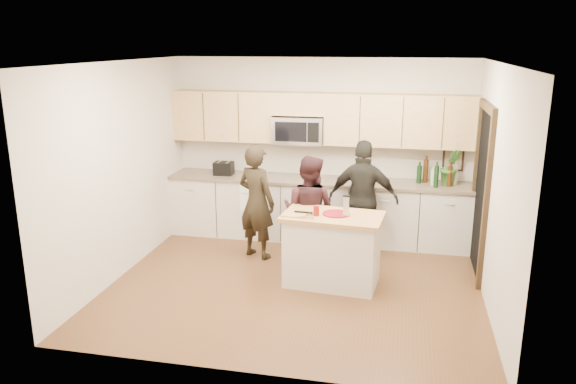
% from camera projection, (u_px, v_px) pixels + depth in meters
% --- Properties ---
extents(floor, '(4.50, 4.50, 0.00)m').
position_uv_depth(floor, '(296.00, 283.00, 7.01)').
color(floor, '#54321D').
rests_on(floor, ground).
extents(room_shell, '(4.52, 4.02, 2.71)m').
position_uv_depth(room_shell, '(296.00, 147.00, 6.56)').
color(room_shell, '#BEB3A2').
rests_on(room_shell, ground).
extents(back_cabinetry, '(4.50, 0.66, 0.94)m').
position_uv_depth(back_cabinetry, '(317.00, 209.00, 8.49)').
color(back_cabinetry, beige).
rests_on(back_cabinetry, ground).
extents(upper_cabinetry, '(4.50, 0.33, 0.75)m').
position_uv_depth(upper_cabinetry, '(322.00, 117.00, 8.26)').
color(upper_cabinetry, tan).
rests_on(upper_cabinetry, ground).
extents(microwave, '(0.76, 0.41, 0.40)m').
position_uv_depth(microwave, '(299.00, 130.00, 8.34)').
color(microwave, silver).
rests_on(microwave, ground).
extents(doorway, '(0.06, 1.25, 2.20)m').
position_uv_depth(doorway, '(482.00, 185.00, 7.12)').
color(doorway, black).
rests_on(doorway, ground).
extents(framed_picture, '(0.30, 0.03, 0.38)m').
position_uv_depth(framed_picture, '(453.00, 158.00, 8.17)').
color(framed_picture, black).
rests_on(framed_picture, ground).
extents(dish_towel, '(0.34, 0.60, 0.48)m').
position_uv_depth(dish_towel, '(253.00, 188.00, 8.41)').
color(dish_towel, white).
rests_on(dish_towel, ground).
extents(island, '(1.26, 0.80, 0.90)m').
position_uv_depth(island, '(332.00, 249.00, 6.90)').
color(island, beige).
rests_on(island, ground).
extents(red_plate, '(0.33, 0.33, 0.02)m').
position_uv_depth(red_plate, '(336.00, 214.00, 6.80)').
color(red_plate, maroon).
rests_on(red_plate, island).
extents(box_grater, '(0.08, 0.06, 0.25)m').
position_uv_depth(box_grater, '(346.00, 205.00, 6.69)').
color(box_grater, silver).
rests_on(box_grater, red_plate).
extents(drink_glass, '(0.07, 0.07, 0.11)m').
position_uv_depth(drink_glass, '(316.00, 211.00, 6.74)').
color(drink_glass, maroon).
rests_on(drink_glass, island).
extents(cutting_board, '(0.30, 0.19, 0.02)m').
position_uv_depth(cutting_board, '(294.00, 215.00, 6.73)').
color(cutting_board, tan).
rests_on(cutting_board, island).
extents(tongs, '(0.23, 0.05, 0.02)m').
position_uv_depth(tongs, '(303.00, 212.00, 6.79)').
color(tongs, black).
rests_on(tongs, cutting_board).
extents(knife, '(0.19, 0.04, 0.01)m').
position_uv_depth(knife, '(306.00, 217.00, 6.62)').
color(knife, silver).
rests_on(knife, cutting_board).
extents(toaster, '(0.29, 0.21, 0.20)m').
position_uv_depth(toaster, '(224.00, 168.00, 8.61)').
color(toaster, black).
rests_on(toaster, back_cabinetry).
extents(bottle_cluster, '(0.57, 0.35, 0.39)m').
position_uv_depth(bottle_cluster, '(437.00, 173.00, 7.99)').
color(bottle_cluster, black).
rests_on(bottle_cluster, back_cabinetry).
extents(orchid, '(0.33, 0.28, 0.54)m').
position_uv_depth(orchid, '(451.00, 167.00, 7.95)').
color(orchid, '#3D772F').
rests_on(orchid, back_cabinetry).
extents(woman_left, '(0.68, 0.58, 1.59)m').
position_uv_depth(woman_left, '(257.00, 202.00, 7.70)').
color(woman_left, black).
rests_on(woman_left, ground).
extents(woman_center, '(0.84, 0.72, 1.50)m').
position_uv_depth(woman_center, '(309.00, 211.00, 7.42)').
color(woman_center, black).
rests_on(woman_center, ground).
extents(woman_right, '(0.98, 0.45, 1.64)m').
position_uv_depth(woman_right, '(363.00, 199.00, 7.72)').
color(woman_right, black).
rests_on(woman_right, ground).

